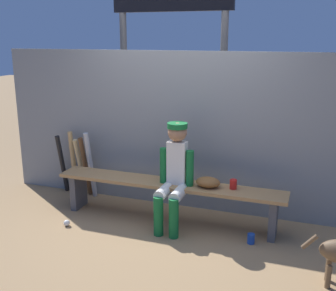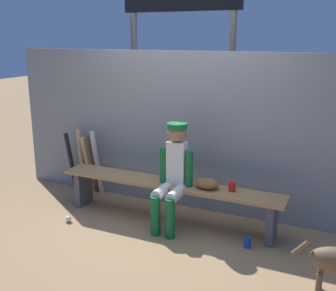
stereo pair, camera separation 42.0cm
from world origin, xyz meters
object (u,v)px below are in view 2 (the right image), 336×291
at_px(baseball_glove, 207,183).
at_px(bat_wood_tan, 81,160).
at_px(cup_on_bench, 232,186).
at_px(scoreboard, 185,16).
at_px(bat_aluminum_black, 71,161).
at_px(player_seated, 173,172).
at_px(bat_wood_dark, 93,164).
at_px(bat_wood_natural, 88,164).
at_px(baseball, 68,219).
at_px(dugout_bench, 168,191).
at_px(cup_on_ground, 247,242).
at_px(bat_aluminum_silver, 97,163).

height_order(baseball_glove, bat_wood_tan, bat_wood_tan).
bearing_deg(cup_on_bench, scoreboard, 131.62).
bearing_deg(bat_aluminum_black, cup_on_bench, -7.74).
distance_m(player_seated, bat_wood_dark, 1.55).
height_order(baseball_glove, bat_wood_natural, bat_wood_natural).
xyz_separation_m(baseball, scoreboard, (0.73, 1.84, 2.40)).
bearing_deg(bat_wood_natural, scoreboard, 39.59).
relative_size(player_seated, bat_wood_dark, 1.41).
relative_size(bat_wood_natural, baseball, 11.15).
bearing_deg(bat_aluminum_black, bat_wood_tan, 10.10).
relative_size(dugout_bench, bat_aluminum_black, 3.24).
height_order(bat_wood_natural, cup_on_ground, bat_wood_natural).
height_order(dugout_bench, scoreboard, scoreboard).
height_order(bat_wood_dark, baseball, bat_wood_dark).
bearing_deg(baseball, dugout_bench, 26.52).
bearing_deg(baseball, player_seated, 19.57).
xyz_separation_m(player_seated, bat_aluminum_black, (-1.83, 0.50, -0.25)).
relative_size(bat_aluminum_silver, cup_on_ground, 8.58).
bearing_deg(scoreboard, bat_wood_dark, -136.60).
bearing_deg(dugout_bench, bat_wood_tan, 165.22).
bearing_deg(bat_wood_tan, cup_on_bench, -8.97).
bearing_deg(dugout_bench, baseball_glove, 0.00).
distance_m(dugout_bench, bat_wood_dark, 1.39).
bearing_deg(player_seated, bat_wood_natural, 161.50).
bearing_deg(player_seated, scoreboard, 108.10).
xyz_separation_m(player_seated, bat_wood_dark, (-1.45, 0.48, -0.24)).
relative_size(player_seated, bat_wood_natural, 1.48).
bearing_deg(scoreboard, bat_aluminum_silver, -132.40).
xyz_separation_m(bat_aluminum_black, baseball, (0.64, -0.92, -0.39)).
distance_m(bat_aluminum_black, cup_on_ground, 2.84).
bearing_deg(bat_wood_natural, cup_on_ground, -14.33).
xyz_separation_m(bat_wood_dark, cup_on_ground, (2.37, -0.60, -0.38)).
bearing_deg(dugout_bench, bat_wood_dark, 164.61).
bearing_deg(bat_wood_tan, bat_wood_natural, -3.27).
xyz_separation_m(player_seated, scoreboard, (-0.46, 1.42, 1.76)).
distance_m(bat_aluminum_silver, bat_wood_tan, 0.33).
bearing_deg(baseball, bat_wood_tan, 116.81).
relative_size(bat_wood_tan, cup_on_ground, 8.26).
bearing_deg(cup_on_bench, dugout_bench, -176.73).
bearing_deg(bat_wood_natural, bat_wood_dark, -19.90).
relative_size(player_seated, baseball, 16.53).
xyz_separation_m(player_seated, cup_on_ground, (0.92, -0.11, -0.62)).
xyz_separation_m(cup_on_ground, cup_on_bench, (-0.27, 0.27, 0.50)).
xyz_separation_m(baseball_glove, bat_wood_natural, (-1.92, 0.40, -0.15)).
distance_m(cup_on_ground, scoreboard, 3.15).
bearing_deg(bat_aluminum_black, bat_wood_dark, -2.04).
xyz_separation_m(bat_aluminum_silver, bat_wood_tan, (-0.32, 0.08, -0.02)).
relative_size(bat_wood_natural, cup_on_bench, 7.50).
height_order(baseball_glove, bat_wood_dark, bat_wood_dark).
height_order(bat_aluminum_silver, bat_aluminum_black, bat_aluminum_silver).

